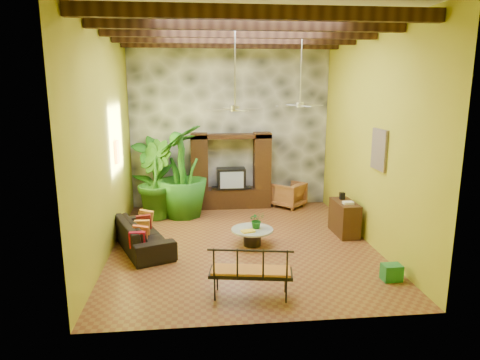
{
  "coord_description": "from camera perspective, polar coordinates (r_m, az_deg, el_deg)",
  "views": [
    {
      "loc": [
        -1.05,
        -9.53,
        3.67
      ],
      "look_at": [
        -0.03,
        0.2,
        1.51
      ],
      "focal_mm": 32.0,
      "sensor_mm": 36.0,
      "label": 1
    }
  ],
  "objects": [
    {
      "name": "yellow_tray",
      "position": [
        9.85,
        1.07,
        -6.83
      ],
      "size": [
        0.34,
        0.28,
        0.03
      ],
      "primitive_type": "cube",
      "rotation": [
        0.0,
        0.0,
        0.27
      ],
      "color": "gold",
      "rests_on": "coffee_table"
    },
    {
      "name": "tall_plant_c",
      "position": [
        12.17,
        -7.75,
        1.17
      ],
      "size": [
        1.86,
        1.86,
        2.63
      ],
      "primitive_type": "imported",
      "rotation": [
        0.0,
        0.0,
        4.39
      ],
      "color": "#21631A",
      "rests_on": "ground"
    },
    {
      "name": "entertainment_center",
      "position": [
        13.0,
        -1.2,
        0.45
      ],
      "size": [
        2.4,
        0.55,
        2.3
      ],
      "color": "#341B0E",
      "rests_on": "ground"
    },
    {
      "name": "iron_bench",
      "position": [
        7.6,
        1.53,
        -11.89
      ],
      "size": [
        1.52,
        0.77,
        0.57
      ],
      "rotation": [
        0.0,
        0.0,
        -0.17
      ],
      "color": "black",
      "rests_on": "ground"
    },
    {
      "name": "ceiling_fan_back",
      "position": [
        11.06,
        8.05,
        10.95
      ],
      "size": [
        1.28,
        1.28,
        1.86
      ],
      "color": "#AFAEB3",
      "rests_on": "ceiling"
    },
    {
      "name": "stone_accent_wall",
      "position": [
        13.07,
        -1.34,
        7.32
      ],
      "size": [
        5.98,
        0.1,
        4.98
      ],
      "primitive_type": "cube",
      "color": "#3B3E43",
      "rests_on": "ground"
    },
    {
      "name": "wall_art_mask",
      "position": [
        10.82,
        -16.09,
        3.62
      ],
      "size": [
        0.06,
        0.32,
        0.55
      ],
      "primitive_type": "cube",
      "color": "gold",
      "rests_on": "left_wall"
    },
    {
      "name": "wicker_armchair",
      "position": [
        13.29,
        6.53,
        -1.93
      ],
      "size": [
        1.19,
        1.19,
        0.77
      ],
      "primitive_type": "imported",
      "rotation": [
        0.0,
        0.0,
        3.93
      ],
      "color": "olive",
      "rests_on": "ground"
    },
    {
      "name": "ceiling",
      "position": [
        9.68,
        0.34,
        20.34
      ],
      "size": [
        6.0,
        7.0,
        0.02
      ],
      "primitive_type": "cube",
      "color": "silver",
      "rests_on": "back_wall"
    },
    {
      "name": "centerpiece_plant",
      "position": [
        10.06,
        2.24,
        -5.34
      ],
      "size": [
        0.4,
        0.36,
        0.39
      ],
      "primitive_type": "imported",
      "rotation": [
        0.0,
        0.0,
        0.16
      ],
      "color": "#175A1E",
      "rests_on": "coffee_table"
    },
    {
      "name": "back_wall",
      "position": [
        13.13,
        -1.36,
        7.34
      ],
      "size": [
        6.0,
        0.02,
        5.0
      ],
      "primitive_type": "cube",
      "color": "gold",
      "rests_on": "ground"
    },
    {
      "name": "wall_art_painting",
      "position": [
        9.89,
        18.07,
        3.87
      ],
      "size": [
        0.06,
        0.7,
        0.9
      ],
      "primitive_type": "cube",
      "color": "#255689",
      "rests_on": "right_wall"
    },
    {
      "name": "sofa",
      "position": [
        10.14,
        -12.88,
        -7.08
      ],
      "size": [
        1.68,
        2.45,
        0.67
      ],
      "primitive_type": "imported",
      "rotation": [
        0.0,
        0.0,
        1.95
      ],
      "color": "black",
      "rests_on": "ground"
    },
    {
      "name": "right_wall",
      "position": [
        10.43,
        17.02,
        5.47
      ],
      "size": [
        0.02,
        7.0,
        5.0
      ],
      "primitive_type": "cube",
      "color": "gold",
      "rests_on": "ground"
    },
    {
      "name": "coffee_table",
      "position": [
        10.1,
        1.64,
        -7.31
      ],
      "size": [
        0.98,
        0.98,
        0.4
      ],
      "rotation": [
        0.0,
        0.0,
        0.37
      ],
      "color": "black",
      "rests_on": "ground"
    },
    {
      "name": "left_wall",
      "position": [
        9.8,
        -17.46,
        5.02
      ],
      "size": [
        0.02,
        7.0,
        5.0
      ],
      "primitive_type": "cube",
      "color": "gold",
      "rests_on": "ground"
    },
    {
      "name": "tall_plant_b",
      "position": [
        12.23,
        -11.41,
        0.05
      ],
      "size": [
        1.32,
        1.46,
        2.19
      ],
      "primitive_type": "imported",
      "rotation": [
        0.0,
        0.0,
        1.91
      ],
      "color": "#235B18",
      "rests_on": "ground"
    },
    {
      "name": "tall_plant_a",
      "position": [
        12.95,
        -11.48,
        0.94
      ],
      "size": [
        1.4,
        1.16,
        2.28
      ],
      "primitive_type": "imported",
      "rotation": [
        0.0,
        0.0,
        0.33
      ],
      "color": "#1C5D18",
      "rests_on": "ground"
    },
    {
      "name": "side_console",
      "position": [
        11.11,
        13.75,
        -4.93
      ],
      "size": [
        0.5,
        1.06,
        0.84
      ],
      "primitive_type": "cube",
      "rotation": [
        0.0,
        0.0,
        0.03
      ],
      "color": "#391912",
      "rests_on": "ground"
    },
    {
      "name": "ceiling_fan_front",
      "position": [
        9.18,
        -0.65,
        10.77
      ],
      "size": [
        1.28,
        1.28,
        1.86
      ],
      "color": "#AFAEB3",
      "rests_on": "ceiling"
    },
    {
      "name": "ground",
      "position": [
        10.27,
        0.31,
        -8.48
      ],
      "size": [
        7.0,
        7.0,
        0.0
      ],
      "primitive_type": "plane",
      "color": "brown",
      "rests_on": "ground"
    },
    {
      "name": "ceiling_beams",
      "position": [
        9.66,
        0.34,
        19.05
      ],
      "size": [
        5.95,
        5.36,
        0.22
      ],
      "color": "#311C0F",
      "rests_on": "ceiling"
    },
    {
      "name": "green_bin",
      "position": [
        8.91,
        19.56,
        -11.53
      ],
      "size": [
        0.37,
        0.28,
        0.32
      ],
      "primitive_type": "cube",
      "rotation": [
        0.0,
        0.0,
        0.03
      ],
      "color": "#1C6C1D",
      "rests_on": "ground"
    }
  ]
}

